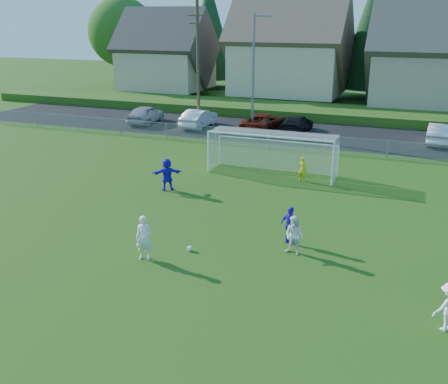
{
  "coord_description": "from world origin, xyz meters",
  "views": [
    {
      "loc": [
        7.87,
        -12.61,
        8.92
      ],
      "look_at": [
        0.0,
        8.0,
        1.4
      ],
      "focal_mm": 42.0,
      "sensor_mm": 36.0,
      "label": 1
    }
  ],
  "objects_px": {
    "goalkeeper": "(302,169)",
    "soccer_goal": "(273,147)",
    "soccer_ball": "(190,248)",
    "car_c": "(264,122)",
    "player_white_b": "(294,236)",
    "car_a": "(146,114)",
    "car_b": "(199,118)",
    "player_blue_b": "(167,174)",
    "player_white_a": "(144,238)",
    "car_f": "(440,134)",
    "car_d": "(296,124)",
    "player_blue_a": "(290,225)"
  },
  "relations": [
    {
      "from": "player_blue_a",
      "to": "player_blue_b",
      "type": "bearing_deg",
      "value": -8.46
    },
    {
      "from": "player_white_a",
      "to": "player_blue_b",
      "type": "xyz_separation_m",
      "value": [
        -2.95,
        7.78,
        -0.0
      ]
    },
    {
      "from": "goalkeeper",
      "to": "car_c",
      "type": "height_order",
      "value": "car_c"
    },
    {
      "from": "player_blue_b",
      "to": "car_c",
      "type": "height_order",
      "value": "player_blue_b"
    },
    {
      "from": "player_white_a",
      "to": "car_b",
      "type": "distance_m",
      "value": 24.65
    },
    {
      "from": "soccer_ball",
      "to": "player_white_a",
      "type": "distance_m",
      "value": 1.97
    },
    {
      "from": "player_white_b",
      "to": "goalkeeper",
      "type": "bearing_deg",
      "value": 116.95
    },
    {
      "from": "car_a",
      "to": "car_f",
      "type": "xyz_separation_m",
      "value": [
        23.5,
        0.92,
        -0.03
      ]
    },
    {
      "from": "player_white_a",
      "to": "player_blue_b",
      "type": "relative_size",
      "value": 1.0
    },
    {
      "from": "soccer_ball",
      "to": "soccer_goal",
      "type": "relative_size",
      "value": 0.03
    },
    {
      "from": "goalkeeper",
      "to": "soccer_goal",
      "type": "xyz_separation_m",
      "value": [
        -1.95,
        0.85,
        0.92
      ]
    },
    {
      "from": "soccer_ball",
      "to": "car_f",
      "type": "distance_m",
      "value": 24.83
    },
    {
      "from": "car_a",
      "to": "car_c",
      "type": "height_order",
      "value": "car_a"
    },
    {
      "from": "car_f",
      "to": "car_c",
      "type": "bearing_deg",
      "value": 3.41
    },
    {
      "from": "car_b",
      "to": "car_f",
      "type": "bearing_deg",
      "value": -176.71
    },
    {
      "from": "goalkeeper",
      "to": "car_b",
      "type": "xyz_separation_m",
      "value": [
        -11.32,
        11.49,
        0.04
      ]
    },
    {
      "from": "soccer_goal",
      "to": "player_blue_a",
      "type": "bearing_deg",
      "value": -70.08
    },
    {
      "from": "player_white_b",
      "to": "goalkeeper",
      "type": "relative_size",
      "value": 1.12
    },
    {
      "from": "soccer_ball",
      "to": "car_c",
      "type": "distance_m",
      "value": 23.19
    },
    {
      "from": "soccer_ball",
      "to": "player_white_b",
      "type": "height_order",
      "value": "player_white_b"
    },
    {
      "from": "car_a",
      "to": "player_blue_b",
      "type": "bearing_deg",
      "value": 119.06
    },
    {
      "from": "player_white_b",
      "to": "car_d",
      "type": "bearing_deg",
      "value": 119.22
    },
    {
      "from": "player_blue_b",
      "to": "goalkeeper",
      "type": "distance_m",
      "value": 7.57
    },
    {
      "from": "player_blue_b",
      "to": "player_white_a",
      "type": "bearing_deg",
      "value": 77.22
    },
    {
      "from": "car_f",
      "to": "goalkeeper",
      "type": "bearing_deg",
      "value": 62.48
    },
    {
      "from": "car_a",
      "to": "car_f",
      "type": "bearing_deg",
      "value": 178.79
    },
    {
      "from": "player_blue_b",
      "to": "car_a",
      "type": "bearing_deg",
      "value": -91.03
    },
    {
      "from": "car_f",
      "to": "soccer_goal",
      "type": "bearing_deg",
      "value": 54.23
    },
    {
      "from": "player_blue_b",
      "to": "car_b",
      "type": "height_order",
      "value": "player_blue_b"
    },
    {
      "from": "soccer_ball",
      "to": "player_white_a",
      "type": "xyz_separation_m",
      "value": [
        -1.34,
        -1.23,
        0.76
      ]
    },
    {
      "from": "player_white_b",
      "to": "soccer_goal",
      "type": "relative_size",
      "value": 0.21
    },
    {
      "from": "car_d",
      "to": "car_f",
      "type": "distance_m",
      "value": 10.54
    },
    {
      "from": "car_a",
      "to": "car_b",
      "type": "bearing_deg",
      "value": 176.99
    },
    {
      "from": "car_d",
      "to": "car_a",
      "type": "bearing_deg",
      "value": 4.8
    },
    {
      "from": "player_white_b",
      "to": "car_c",
      "type": "height_order",
      "value": "player_white_b"
    },
    {
      "from": "player_blue_a",
      "to": "car_a",
      "type": "height_order",
      "value": "player_blue_a"
    },
    {
      "from": "player_white_b",
      "to": "soccer_goal",
      "type": "bearing_deg",
      "value": 126.16
    },
    {
      "from": "car_b",
      "to": "soccer_goal",
      "type": "height_order",
      "value": "soccer_goal"
    },
    {
      "from": "car_a",
      "to": "goalkeeper",
      "type": "bearing_deg",
      "value": 141.4
    },
    {
      "from": "car_f",
      "to": "soccer_goal",
      "type": "xyz_separation_m",
      "value": [
        -9.19,
        -11.52,
        0.88
      ]
    },
    {
      "from": "player_blue_a",
      "to": "car_c",
      "type": "height_order",
      "value": "player_blue_a"
    },
    {
      "from": "soccer_goal",
      "to": "player_blue_b",
      "type": "bearing_deg",
      "value": -131.84
    },
    {
      "from": "soccer_ball",
      "to": "car_f",
      "type": "bearing_deg",
      "value": 67.94
    },
    {
      "from": "soccer_ball",
      "to": "player_blue_b",
      "type": "relative_size",
      "value": 0.13
    },
    {
      "from": "car_b",
      "to": "player_white_a",
      "type": "bearing_deg",
      "value": 109.24
    },
    {
      "from": "soccer_ball",
      "to": "car_c",
      "type": "relative_size",
      "value": 0.04
    },
    {
      "from": "car_d",
      "to": "soccer_goal",
      "type": "height_order",
      "value": "soccer_goal"
    },
    {
      "from": "soccer_ball",
      "to": "player_white_b",
      "type": "relative_size",
      "value": 0.14
    },
    {
      "from": "soccer_ball",
      "to": "car_d",
      "type": "height_order",
      "value": "car_d"
    },
    {
      "from": "player_white_b",
      "to": "car_b",
      "type": "height_order",
      "value": "player_white_b"
    }
  ]
}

